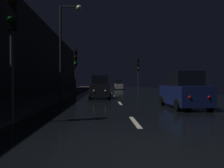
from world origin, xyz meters
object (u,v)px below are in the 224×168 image
Objects in this scene: traffic_light_near_left at (12,15)px; car_distant_taillights at (119,85)px; traffic_light_far_left at (75,62)px; car_parked_right_near at (184,91)px; car_approaching_headlights at (100,88)px; streetlamp_overhead at (67,38)px; traffic_light_far_right at (138,67)px.

traffic_light_near_left is 36.39m from car_distant_taillights.
car_distant_taillights is (6.23, 35.73, -2.90)m from traffic_light_near_left.
traffic_light_far_left reaches higher than car_parked_right_near.
car_distant_taillights is at bearing 2.59° from car_parked_right_near.
car_distant_taillights is (6.14, 20.19, -2.86)m from traffic_light_far_left.
car_approaching_headlights is 1.02× the size of car_parked_right_near.
streetlamp_overhead is 2.00× the size of car_distant_taillights.
traffic_light_near_left reaches higher than car_distant_taillights.
streetlamp_overhead is 9.39m from car_parked_right_near.
traffic_light_near_left is at bearing 170.10° from car_distant_taillights.
streetlamp_overhead is (0.35, 8.69, 1.08)m from traffic_light_near_left.
traffic_light_far_left is 0.98× the size of traffic_light_far_right.
traffic_light_far_left is at bearing 33.88° from car_parked_right_near.
car_approaching_headlights is 9.14m from car_parked_right_near.
car_approaching_headlights is at bearing 154.64° from traffic_light_near_left.
traffic_light_near_left is 1.25× the size of car_approaching_headlights.
traffic_light_far_left is at bearing 92.15° from streetlamp_overhead.
traffic_light_far_right is (8.45, 24.72, 0.06)m from traffic_light_near_left.
traffic_light_far_right is 20.67m from car_parked_right_near.
traffic_light_near_left is 1.27× the size of car_parked_right_near.
traffic_light_far_right is 18.00m from streetlamp_overhead.
car_approaching_headlights is (2.82, 12.03, -2.80)m from traffic_light_near_left.
car_approaching_headlights reaches higher than car_parked_right_near.
traffic_light_near_left is 15.54m from traffic_light_far_left.
traffic_light_far_left is 6.95m from streetlamp_overhead.
traffic_light_near_left is 1.40× the size of car_distant_taillights.
traffic_light_far_right is at bearing -168.60° from car_distant_taillights.
car_distant_taillights is at bearing 77.72° from streetlamp_overhead.
car_parked_right_near is at bearing 107.01° from traffic_light_near_left.
car_approaching_headlights is at bearing -18.18° from traffic_light_far_right.
car_parked_right_near is 1.10× the size of car_distant_taillights.
traffic_light_near_left is at bearing 7.53° from traffic_light_far_left.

